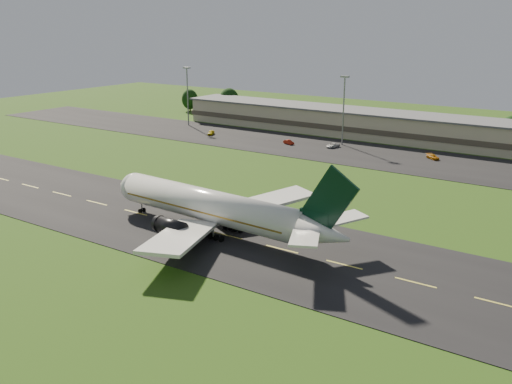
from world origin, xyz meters
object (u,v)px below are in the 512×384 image
Objects in this scene: light_mast_west at (187,89)px; service_vehicle_a at (211,132)px; service_vehicle_c at (333,145)px; airliner at (214,207)px; light_mast_centre at (344,102)px; service_vehicle_d at (433,157)px; service_vehicle_b at (289,142)px; terminal at (369,124)px.

light_mast_west reaches higher than service_vehicle_a.
light_mast_west is at bearing 126.95° from service_vehicle_a.
light_mast_west is 60.95m from service_vehicle_c.
service_vehicle_a is at bearing -28.31° from light_mast_west.
service_vehicle_c is at bearing 103.98° from airliner.
airliner is 109.41m from light_mast_west.
light_mast_centre is 4.96× the size of service_vehicle_a.
light_mast_centre is at bearing 120.42° from service_vehicle_d.
service_vehicle_d is at bearing -2.34° from light_mast_west.
service_vehicle_b reaches higher than service_vehicle_d.
light_mast_centre reaches higher than service_vehicle_a.
terminal is 7.13× the size of light_mast_west.
terminal is 21.68m from service_vehicle_c.
light_mast_west is 4.50× the size of service_vehicle_c.
service_vehicle_a is at bearing -162.22° from service_vehicle_c.
service_vehicle_b is at bearing 114.07° from airliner.
service_vehicle_c is 28.94m from service_vehicle_d.
airliner is 2.52× the size of light_mast_west.
airliner reaches higher than service_vehicle_d.
service_vehicle_a reaches higher than service_vehicle_d.
service_vehicle_d is at bearing -19.94° from service_vehicle_a.
service_vehicle_d is (70.70, 5.94, -0.08)m from service_vehicle_a.
service_vehicle_a reaches higher than service_vehicle_b.
light_mast_centre is at bearing -12.02° from service_vehicle_a.
service_vehicle_b is (46.46, -8.43, -12.01)m from light_mast_west.
service_vehicle_a is 70.95m from service_vehicle_d.
service_vehicle_b is (28.74, 1.12, -0.07)m from service_vehicle_a.
service_vehicle_c reaches higher than service_vehicle_b.
service_vehicle_d is at bearing 14.92° from service_vehicle_c.
light_mast_west is 1.00× the size of light_mast_centre.
service_vehicle_a reaches higher than service_vehicle_c.
terminal reaches higher than service_vehicle_b.
light_mast_centre is at bearing 102.96° from airliner.
airliner is at bearing -67.14° from service_vehicle_c.
terminal is at bearing 91.43° from service_vehicle_d.
service_vehicle_c is (-0.47, -5.17, -12.01)m from light_mast_centre.
light_mast_west is at bearing 99.71° from service_vehicle_b.
airliner is at bearing -82.45° from terminal.
service_vehicle_c is at bearing 130.75° from service_vehicle_d.
service_vehicle_b is 13.46m from service_vehicle_c.
light_mast_centre reaches higher than airliner.
service_vehicle_d is at bearing -7.23° from light_mast_centre.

